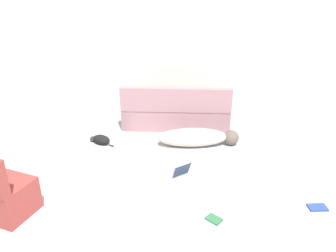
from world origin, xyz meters
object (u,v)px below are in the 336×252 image
at_px(dog, 197,137).
at_px(side_chair, 3,194).
at_px(cat, 101,140).
at_px(laptop_open, 184,175).
at_px(couch, 176,112).
at_px(book_green, 214,219).
at_px(book_blue, 317,207).

bearing_deg(dog, side_chair, -145.46).
xyz_separation_m(cat, laptop_open, (1.43, -1.12, -0.00)).
xyz_separation_m(couch, side_chair, (-2.10, -2.75, 0.03)).
xyz_separation_m(cat, book_green, (1.75, -1.99, -0.07)).
bearing_deg(side_chair, book_green, -160.53).
height_order(cat, side_chair, side_chair).
bearing_deg(laptop_open, couch, 59.21).
bearing_deg(dog, couch, 108.76).
bearing_deg(cat, laptop_open, 168.60).
height_order(dog, book_green, dog).
distance_m(book_green, side_chair, 2.54).
relative_size(couch, dog, 1.20).
bearing_deg(cat, book_blue, 177.05).
relative_size(cat, book_blue, 1.98).
bearing_deg(book_blue, dog, 129.38).
distance_m(dog, laptop_open, 1.11).
relative_size(couch, side_chair, 2.31).
height_order(laptop_open, book_blue, laptop_open).
height_order(dog, cat, dog).
xyz_separation_m(laptop_open, book_blue, (1.66, -0.64, -0.06)).
bearing_deg(book_blue, couch, 124.19).
bearing_deg(laptop_open, cat, 108.30).
xyz_separation_m(dog, laptop_open, (-0.25, -1.08, -0.07)).
bearing_deg(couch, cat, 34.43).
xyz_separation_m(dog, side_chair, (-2.45, -1.88, 0.16)).
distance_m(laptop_open, book_blue, 1.78).
bearing_deg(couch, dog, 114.19).
bearing_deg(laptop_open, book_blue, -54.65).
height_order(book_blue, side_chair, side_chair).
bearing_deg(dog, book_green, -90.78).
bearing_deg(book_green, dog, 92.24).
distance_m(cat, book_blue, 3.55).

